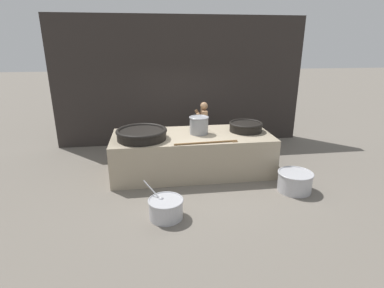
{
  "coord_description": "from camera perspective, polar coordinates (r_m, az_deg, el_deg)",
  "views": [
    {
      "loc": [
        -0.99,
        -6.93,
        3.1
      ],
      "look_at": [
        0.0,
        0.0,
        0.73
      ],
      "focal_mm": 28.0,
      "sensor_mm": 36.0,
      "label": 1
    }
  ],
  "objects": [
    {
      "name": "stock_pot",
      "position": [
        7.33,
        1.33,
        3.66
      ],
      "size": [
        0.48,
        0.48,
        0.43
      ],
      "color": "gray",
      "rests_on": "hearth_platform"
    },
    {
      "name": "stirring_paddle",
      "position": [
        6.69,
        3.24,
        0.31
      ],
      "size": [
        1.45,
        0.15,
        0.04
      ],
      "rotation": [
        0.0,
        0.0,
        0.06
      ],
      "color": "brown",
      "rests_on": "hearth_platform"
    },
    {
      "name": "cook",
      "position": [
        8.63,
        2.19,
        3.4
      ],
      "size": [
        0.36,
        0.56,
        1.53
      ],
      "rotation": [
        0.0,
        0.0,
        3.1
      ],
      "color": "#9E7551",
      "rests_on": "ground_plane"
    },
    {
      "name": "giant_wok_far",
      "position": [
        7.7,
        10.2,
        3.33
      ],
      "size": [
        0.84,
        0.84,
        0.23
      ],
      "color": "black",
      "rests_on": "hearth_platform"
    },
    {
      "name": "prep_bowl_meat",
      "position": [
        6.97,
        19.01,
        -6.61
      ],
      "size": [
        0.76,
        0.76,
        0.44
      ],
      "color": "#B7B7BC",
      "rests_on": "ground_plane"
    },
    {
      "name": "hearth_platform",
      "position": [
        7.47,
        -0.0,
        -1.77
      ],
      "size": [
        3.87,
        1.63,
        0.98
      ],
      "color": "tan",
      "rests_on": "ground_plane"
    },
    {
      "name": "giant_wok_near",
      "position": [
        7.03,
        -9.57,
        1.97
      ],
      "size": [
        1.18,
        1.18,
        0.25
      ],
      "color": "black",
      "rests_on": "hearth_platform"
    },
    {
      "name": "back_wall",
      "position": [
        9.52,
        -2.15,
        11.73
      ],
      "size": [
        7.72,
        0.24,
        3.9
      ],
      "primitive_type": "cube",
      "color": "#2D2826",
      "rests_on": "ground_plane"
    },
    {
      "name": "prep_bowl_vegetables",
      "position": [
        5.68,
        -5.0,
        -11.97
      ],
      "size": [
        0.73,
        0.69,
        0.63
      ],
      "color": "#B7B7BC",
      "rests_on": "ground_plane"
    },
    {
      "name": "ground_plane",
      "position": [
        7.65,
        -0.0,
        -5.19
      ],
      "size": [
        60.0,
        60.0,
        0.0
      ],
      "primitive_type": "plane",
      "color": "slate"
    }
  ]
}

